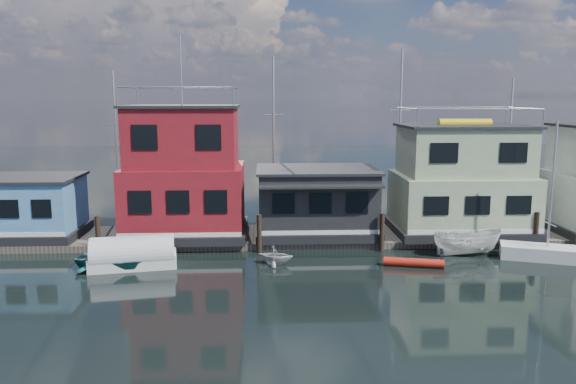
{
  "coord_description": "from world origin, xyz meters",
  "views": [
    {
      "loc": [
        -3.74,
        -21.7,
        8.78
      ],
      "look_at": [
        -2.24,
        12.0,
        3.0
      ],
      "focal_mm": 35.0,
      "sensor_mm": 36.0,
      "label": 1
    }
  ],
  "objects_px": {
    "dinghy_white": "(275,255)",
    "dinghy_teal": "(118,260)",
    "tarp_runabout": "(133,255)",
    "houseboat_green": "(462,182)",
    "day_sailer": "(547,252)",
    "houseboat_dark": "(316,201)",
    "red_kayak": "(414,263)",
    "houseboat_red": "(184,175)",
    "houseboat_blue": "(26,207)",
    "motorboat": "(467,242)"
  },
  "relations": [
    {
      "from": "dinghy_white",
      "to": "dinghy_teal",
      "type": "bearing_deg",
      "value": 108.21
    },
    {
      "from": "dinghy_white",
      "to": "tarp_runabout",
      "type": "relative_size",
      "value": 0.41
    },
    {
      "from": "houseboat_green",
      "to": "dinghy_teal",
      "type": "height_order",
      "value": "houseboat_green"
    },
    {
      "from": "houseboat_green",
      "to": "day_sailer",
      "type": "bearing_deg",
      "value": -57.64
    },
    {
      "from": "houseboat_dark",
      "to": "tarp_runabout",
      "type": "distance_m",
      "value": 11.49
    },
    {
      "from": "houseboat_green",
      "to": "red_kayak",
      "type": "relative_size",
      "value": 2.71
    },
    {
      "from": "houseboat_dark",
      "to": "houseboat_red",
      "type": "bearing_deg",
      "value": 179.86
    },
    {
      "from": "houseboat_blue",
      "to": "day_sailer",
      "type": "distance_m",
      "value": 30.08
    },
    {
      "from": "dinghy_white",
      "to": "tarp_runabout",
      "type": "xyz_separation_m",
      "value": [
        -7.38,
        -0.29,
        0.17
      ]
    },
    {
      "from": "houseboat_red",
      "to": "houseboat_green",
      "type": "relative_size",
      "value": 1.41
    },
    {
      "from": "houseboat_red",
      "to": "dinghy_teal",
      "type": "xyz_separation_m",
      "value": [
        -2.79,
        -5.42,
        -3.66
      ]
    },
    {
      "from": "houseboat_red",
      "to": "houseboat_green",
      "type": "height_order",
      "value": "houseboat_red"
    },
    {
      "from": "houseboat_red",
      "to": "houseboat_dark",
      "type": "height_order",
      "value": "houseboat_red"
    },
    {
      "from": "houseboat_green",
      "to": "dinghy_teal",
      "type": "distance_m",
      "value": 20.75
    },
    {
      "from": "dinghy_teal",
      "to": "motorboat",
      "type": "bearing_deg",
      "value": -73.97
    },
    {
      "from": "houseboat_red",
      "to": "motorboat",
      "type": "height_order",
      "value": "houseboat_red"
    },
    {
      "from": "red_kayak",
      "to": "day_sailer",
      "type": "xyz_separation_m",
      "value": [
        7.57,
        0.96,
        0.21
      ]
    },
    {
      "from": "houseboat_red",
      "to": "tarp_runabout",
      "type": "xyz_separation_m",
      "value": [
        -2.02,
        -5.36,
        -3.44
      ]
    },
    {
      "from": "motorboat",
      "to": "dinghy_white",
      "type": "bearing_deg",
      "value": 95.48
    },
    {
      "from": "houseboat_blue",
      "to": "houseboat_red",
      "type": "relative_size",
      "value": 0.54
    },
    {
      "from": "red_kayak",
      "to": "motorboat",
      "type": "relative_size",
      "value": 0.8
    },
    {
      "from": "motorboat",
      "to": "dinghy_teal",
      "type": "bearing_deg",
      "value": 93.9
    },
    {
      "from": "day_sailer",
      "to": "dinghy_white",
      "type": "relative_size",
      "value": 3.98
    },
    {
      "from": "houseboat_blue",
      "to": "motorboat",
      "type": "xyz_separation_m",
      "value": [
        25.57,
        -3.91,
        -1.46
      ]
    },
    {
      "from": "motorboat",
      "to": "houseboat_blue",
      "type": "bearing_deg",
      "value": 80.62
    },
    {
      "from": "day_sailer",
      "to": "dinghy_white",
      "type": "bearing_deg",
      "value": -159.68
    },
    {
      "from": "houseboat_green",
      "to": "tarp_runabout",
      "type": "bearing_deg",
      "value": -164.26
    },
    {
      "from": "motorboat",
      "to": "houseboat_green",
      "type": "bearing_deg",
      "value": -14.01
    },
    {
      "from": "houseboat_blue",
      "to": "dinghy_white",
      "type": "height_order",
      "value": "houseboat_blue"
    },
    {
      "from": "houseboat_red",
      "to": "houseboat_dark",
      "type": "distance_m",
      "value": 8.18
    },
    {
      "from": "houseboat_red",
      "to": "red_kayak",
      "type": "xyz_separation_m",
      "value": [
        12.55,
        -5.88,
        -3.88
      ]
    },
    {
      "from": "houseboat_blue",
      "to": "dinghy_teal",
      "type": "height_order",
      "value": "houseboat_blue"
    },
    {
      "from": "day_sailer",
      "to": "dinghy_white",
      "type": "height_order",
      "value": "day_sailer"
    },
    {
      "from": "houseboat_blue",
      "to": "dinghy_white",
      "type": "bearing_deg",
      "value": -18.83
    },
    {
      "from": "houseboat_blue",
      "to": "houseboat_red",
      "type": "xyz_separation_m",
      "value": [
        9.5,
        0.0,
        1.9
      ]
    },
    {
      "from": "dinghy_teal",
      "to": "tarp_runabout",
      "type": "height_order",
      "value": "tarp_runabout"
    },
    {
      "from": "houseboat_red",
      "to": "dinghy_white",
      "type": "distance_m",
      "value": 8.21
    },
    {
      "from": "houseboat_green",
      "to": "day_sailer",
      "type": "distance_m",
      "value": 6.6
    },
    {
      "from": "dinghy_white",
      "to": "houseboat_blue",
      "type": "bearing_deg",
      "value": 86.88
    },
    {
      "from": "dinghy_teal",
      "to": "houseboat_blue",
      "type": "bearing_deg",
      "value": 62.51
    },
    {
      "from": "houseboat_dark",
      "to": "houseboat_green",
      "type": "height_order",
      "value": "houseboat_green"
    },
    {
      "from": "houseboat_red",
      "to": "houseboat_blue",
      "type": "bearing_deg",
      "value": -180.0
    },
    {
      "from": "houseboat_dark",
      "to": "red_kayak",
      "type": "distance_m",
      "value": 7.73
    },
    {
      "from": "houseboat_blue",
      "to": "houseboat_green",
      "type": "height_order",
      "value": "houseboat_green"
    },
    {
      "from": "houseboat_blue",
      "to": "tarp_runabout",
      "type": "height_order",
      "value": "houseboat_blue"
    },
    {
      "from": "motorboat",
      "to": "tarp_runabout",
      "type": "relative_size",
      "value": 0.84
    },
    {
      "from": "red_kayak",
      "to": "dinghy_white",
      "type": "bearing_deg",
      "value": -172.98
    },
    {
      "from": "day_sailer",
      "to": "red_kayak",
      "type": "bearing_deg",
      "value": -153.06
    },
    {
      "from": "day_sailer",
      "to": "houseboat_blue",
      "type": "bearing_deg",
      "value": -169.69
    },
    {
      "from": "houseboat_blue",
      "to": "houseboat_dark",
      "type": "xyz_separation_m",
      "value": [
        17.5,
        -0.02,
        0.21
      ]
    }
  ]
}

